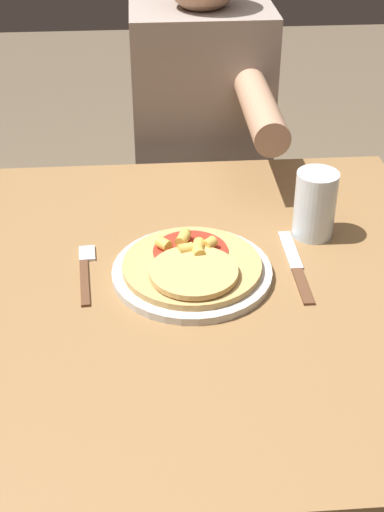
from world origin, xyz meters
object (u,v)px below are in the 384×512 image
(fork, at_px, (86,270))
(person_diner, at_px, (202,146))
(pizza, at_px, (192,265))
(knife, at_px, (296,267))
(dining_table, at_px, (179,338))
(drinking_glass, at_px, (315,204))
(plate, at_px, (192,272))

(fork, relative_size, person_diner, 0.15)
(pizza, height_order, knife, pizza)
(dining_table, xyz_separation_m, knife, (0.21, 0.03, 0.12))
(pizza, xyz_separation_m, drinking_glass, (0.23, 0.12, 0.04))
(fork, bearing_deg, drinking_glass, 12.32)
(fork, bearing_deg, dining_table, -17.78)
(dining_table, distance_m, person_diner, 0.66)
(dining_table, height_order, fork, fork)
(knife, bearing_deg, person_diner, 100.03)
(plate, bearing_deg, dining_table, -136.11)
(dining_table, bearing_deg, person_diner, 81.46)
(fork, bearing_deg, pizza, -9.29)
(knife, relative_size, person_diner, 0.19)
(plate, relative_size, knife, 1.23)
(pizza, relative_size, knife, 1.07)
(plate, distance_m, fork, 0.18)
(dining_table, xyz_separation_m, plate, (0.02, 0.02, 0.12))
(plate, bearing_deg, drinking_glass, 26.64)
(pizza, bearing_deg, dining_table, -140.27)
(fork, relative_size, drinking_glass, 1.40)
(knife, height_order, person_diner, person_diner)
(dining_table, bearing_deg, pizza, 39.73)
(pizza, bearing_deg, plate, 86.54)
(fork, distance_m, person_diner, 0.65)
(dining_table, xyz_separation_m, fork, (-0.16, 0.05, 0.12))
(plate, height_order, pizza, pizza)
(dining_table, distance_m, plate, 0.13)
(pizza, height_order, drinking_glass, drinking_glass)
(plate, xyz_separation_m, pizza, (-0.00, -0.00, 0.02))
(pizza, bearing_deg, person_diner, 83.40)
(pizza, height_order, fork, pizza)
(fork, xyz_separation_m, person_diner, (0.25, 0.60, -0.05))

